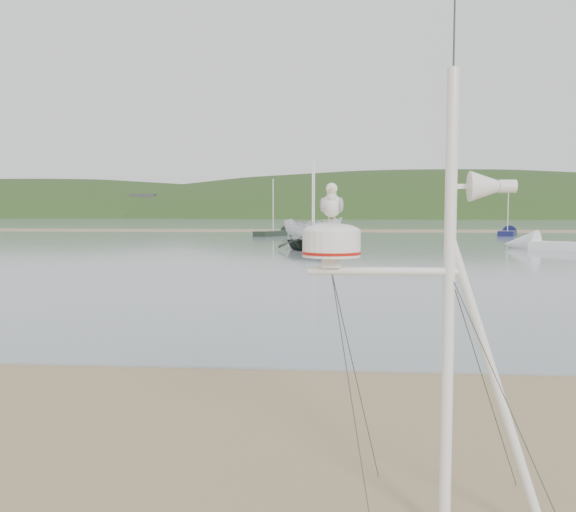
# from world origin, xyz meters

# --- Properties ---
(ground) EXTENTS (560.00, 560.00, 0.00)m
(ground) POSITION_xyz_m (0.00, 0.00, 0.00)
(ground) COLOR #8D7351
(ground) RESTS_ON ground
(water) EXTENTS (560.00, 256.00, 0.04)m
(water) POSITION_xyz_m (0.00, 132.00, 0.02)
(water) COLOR gray
(water) RESTS_ON ground
(sandbar) EXTENTS (560.00, 7.00, 0.07)m
(sandbar) POSITION_xyz_m (0.00, 70.00, 0.07)
(sandbar) COLOR #8D7351
(sandbar) RESTS_ON water
(hill_ridge) EXTENTS (620.00, 180.00, 80.00)m
(hill_ridge) POSITION_xyz_m (18.52, 235.00, -19.70)
(hill_ridge) COLOR #1F3616
(hill_ridge) RESTS_ON ground
(far_cottages) EXTENTS (294.40, 6.30, 8.00)m
(far_cottages) POSITION_xyz_m (3.00, 196.00, 4.00)
(far_cottages) COLOR white
(far_cottages) RESTS_ON ground
(mast_rig) EXTENTS (1.97, 2.11, 4.45)m
(mast_rig) POSITION_xyz_m (3.80, -0.89, 1.07)
(mast_rig) COLOR white
(mast_rig) RESTS_ON ground
(boat_dark) EXTENTS (3.46, 2.71, 4.85)m
(boat_dark) POSITION_xyz_m (1.50, 32.50, 2.47)
(boat_dark) COLOR black
(boat_dark) RESTS_ON water
(boat_white) EXTENTS (2.62, 2.59, 5.15)m
(boat_white) POSITION_xyz_m (1.01, 42.11, 2.62)
(boat_white) COLOR silver
(boat_white) RESTS_ON water
(sailboat_white_near) EXTENTS (7.80, 6.55, 8.15)m
(sailboat_white_near) POSITION_xyz_m (16.51, 35.20, 0.30)
(sailboat_white_near) COLOR silver
(sailboat_white_near) RESTS_ON ground
(sailboat_blue_far) EXTENTS (3.46, 6.18, 6.04)m
(sailboat_blue_far) POSITION_xyz_m (20.44, 58.23, 0.30)
(sailboat_blue_far) COLOR #121440
(sailboat_blue_far) RESTS_ON ground
(sailboat_dark_mid) EXTENTS (4.41, 6.02, 6.11)m
(sailboat_dark_mid) POSITION_xyz_m (-2.60, 55.47, 0.30)
(sailboat_dark_mid) COLOR black
(sailboat_dark_mid) RESTS_ON ground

